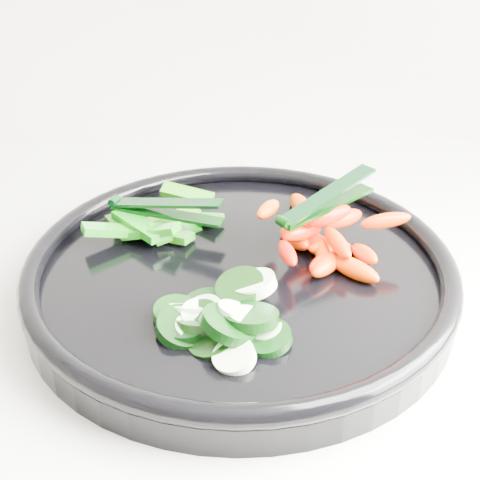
{
  "coord_description": "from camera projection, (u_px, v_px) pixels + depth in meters",
  "views": [
    {
      "loc": [
        0.69,
        1.18,
        1.28
      ],
      "look_at": [
        0.7,
        1.66,
        0.99
      ],
      "focal_mm": 50.0,
      "sensor_mm": 36.0,
      "label": 1
    }
  ],
  "objects": [
    {
      "name": "tong_pepper",
      "position": [
        163.0,
        208.0,
        0.62
      ],
      "size": [
        0.11,
        0.05,
        0.02
      ],
      "color": "black",
      "rests_on": "pepper_pile"
    },
    {
      "name": "veggie_tray",
      "position": [
        240.0,
        274.0,
        0.58
      ],
      "size": [
        0.48,
        0.48,
        0.04
      ],
      "color": "black",
      "rests_on": "counter"
    },
    {
      "name": "tong_carrot",
      "position": [
        325.0,
        202.0,
        0.58
      ],
      "size": [
        0.1,
        0.08,
        0.02
      ],
      "color": "black",
      "rests_on": "carrot_pile"
    },
    {
      "name": "carrot_pile",
      "position": [
        321.0,
        237.0,
        0.6
      ],
      "size": [
        0.14,
        0.17,
        0.05
      ],
      "color": "#E05800",
      "rests_on": "veggie_tray"
    },
    {
      "name": "pepper_pile",
      "position": [
        158.0,
        225.0,
        0.63
      ],
      "size": [
        0.13,
        0.11,
        0.04
      ],
      "color": "#246C0A",
      "rests_on": "veggie_tray"
    },
    {
      "name": "cucumber_pile",
      "position": [
        216.0,
        318.0,
        0.51
      ],
      "size": [
        0.12,
        0.12,
        0.04
      ],
      "color": "black",
      "rests_on": "veggie_tray"
    }
  ]
}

